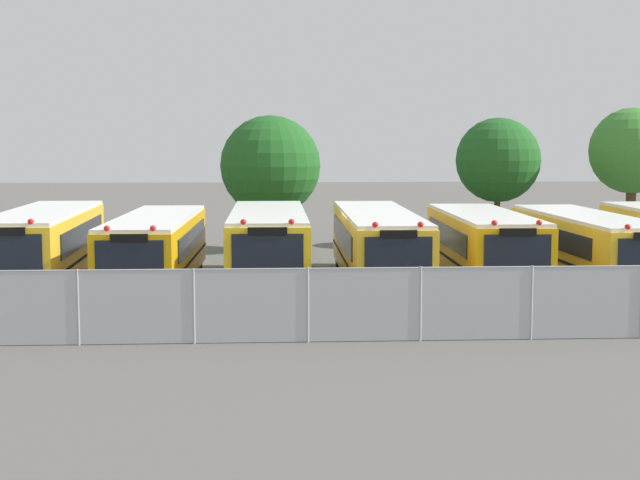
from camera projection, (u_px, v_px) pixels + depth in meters
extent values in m
plane|color=#595651|center=(374.00, 285.00, 32.68)|extent=(160.00, 160.00, 0.00)
cube|color=yellow|center=(45.00, 246.00, 31.96)|extent=(2.71, 10.34, 2.19)
cube|color=white|center=(43.00, 212.00, 31.84)|extent=(2.65, 10.13, 0.12)
cube|color=black|center=(7.00, 298.00, 26.89)|extent=(2.53, 0.22, 0.36)
cube|color=black|center=(6.00, 253.00, 26.80)|extent=(2.03, 0.10, 1.05)
cube|color=black|center=(83.00, 235.00, 32.32)|extent=(0.22, 8.02, 0.79)
cube|color=black|center=(8.00, 235.00, 32.12)|extent=(0.22, 8.02, 0.79)
cube|color=black|center=(45.00, 259.00, 32.00)|extent=(2.73, 10.44, 0.10)
sphere|color=red|center=(31.00, 222.00, 26.93)|extent=(0.18, 0.18, 0.18)
cube|color=black|center=(5.00, 232.00, 26.72)|extent=(1.12, 0.10, 0.24)
cylinder|color=black|center=(57.00, 291.00, 28.43)|extent=(0.30, 1.01, 1.00)
cylinder|color=black|center=(94.00, 261.00, 35.46)|extent=(0.30, 1.01, 1.00)
cylinder|color=black|center=(34.00, 261.00, 35.28)|extent=(0.30, 1.01, 1.00)
cube|color=#EAA80C|center=(156.00, 249.00, 31.96)|extent=(2.68, 10.41, 2.01)
cube|color=white|center=(156.00, 218.00, 31.84)|extent=(2.62, 10.21, 0.12)
cube|color=black|center=(130.00, 299.00, 26.83)|extent=(2.43, 0.23, 0.36)
cube|color=black|center=(129.00, 257.00, 26.75)|extent=(1.95, 0.12, 0.96)
cube|color=black|center=(193.00, 238.00, 32.25)|extent=(0.27, 8.07, 0.72)
cube|color=black|center=(122.00, 238.00, 32.19)|extent=(0.27, 8.07, 0.72)
cube|color=black|center=(156.00, 260.00, 32.00)|extent=(2.70, 10.52, 0.10)
sphere|color=red|center=(153.00, 228.00, 26.86)|extent=(0.18, 0.18, 0.18)
sphere|color=red|center=(107.00, 229.00, 26.82)|extent=(0.18, 0.18, 0.18)
cube|color=black|center=(129.00, 238.00, 26.69)|extent=(1.07, 0.11, 0.24)
cylinder|color=black|center=(174.00, 291.00, 28.32)|extent=(0.31, 1.01, 1.00)
cylinder|color=black|center=(103.00, 292.00, 28.26)|extent=(0.31, 1.01, 1.00)
cylinder|color=black|center=(197.00, 261.00, 35.43)|extent=(0.31, 1.01, 1.00)
cylinder|color=black|center=(141.00, 261.00, 35.37)|extent=(0.31, 1.01, 1.00)
cube|color=yellow|center=(268.00, 245.00, 32.54)|extent=(2.62, 10.34, 2.14)
cube|color=white|center=(268.00, 212.00, 32.42)|extent=(2.56, 10.14, 0.12)
cube|color=black|center=(268.00, 295.00, 27.44)|extent=(2.60, 0.18, 0.36)
cube|color=black|center=(268.00, 251.00, 27.35)|extent=(2.09, 0.07, 1.03)
cube|color=black|center=(305.00, 234.00, 32.87)|extent=(0.09, 8.05, 0.77)
cube|color=black|center=(231.00, 234.00, 32.73)|extent=(0.09, 8.05, 0.77)
cube|color=black|center=(268.00, 257.00, 32.58)|extent=(2.64, 10.45, 0.10)
sphere|color=red|center=(291.00, 222.00, 27.47)|extent=(0.18, 0.18, 0.18)
sphere|color=red|center=(243.00, 222.00, 27.39)|extent=(0.18, 0.18, 0.18)
cube|color=black|center=(267.00, 231.00, 27.28)|extent=(1.15, 0.09, 0.24)
cylinder|color=black|center=(305.00, 288.00, 28.96)|extent=(0.29, 1.00, 1.00)
cylinder|color=black|center=(231.00, 288.00, 28.84)|extent=(0.29, 1.00, 1.00)
cylinder|color=black|center=(298.00, 259.00, 36.03)|extent=(0.29, 1.00, 1.00)
cylinder|color=black|center=(239.00, 259.00, 35.92)|extent=(0.29, 1.00, 1.00)
cube|color=yellow|center=(377.00, 245.00, 32.56)|extent=(2.52, 11.43, 2.11)
cube|color=white|center=(378.00, 213.00, 32.45)|extent=(2.47, 11.20, 0.12)
cube|color=black|center=(398.00, 298.00, 26.92)|extent=(2.42, 0.19, 0.36)
cube|color=black|center=(398.00, 254.00, 26.84)|extent=(1.94, 0.09, 1.01)
cube|color=black|center=(411.00, 235.00, 32.88)|extent=(0.16, 8.89, 0.76)
cube|color=black|center=(342.00, 235.00, 32.77)|extent=(0.16, 8.89, 0.76)
cube|color=black|center=(377.00, 257.00, 32.61)|extent=(2.54, 11.55, 0.10)
sphere|color=red|center=(421.00, 225.00, 26.95)|extent=(0.18, 0.18, 0.18)
sphere|color=red|center=(375.00, 225.00, 26.89)|extent=(0.18, 0.18, 0.18)
cube|color=black|center=(399.00, 234.00, 26.77)|extent=(1.07, 0.09, 0.24)
cylinder|color=black|center=(426.00, 291.00, 28.43)|extent=(0.29, 1.00, 1.00)
cylinder|color=black|center=(358.00, 291.00, 28.34)|extent=(0.29, 1.00, 1.00)
cylinder|color=black|center=(393.00, 257.00, 36.58)|extent=(0.29, 1.00, 1.00)
cylinder|color=black|center=(340.00, 257.00, 36.49)|extent=(0.29, 1.00, 1.00)
cube|color=#EAA80C|center=(483.00, 246.00, 32.60)|extent=(2.59, 9.39, 2.06)
cube|color=white|center=(484.00, 214.00, 32.48)|extent=(2.54, 9.20, 0.12)
cube|color=black|center=(517.00, 292.00, 27.97)|extent=(2.50, 0.20, 0.36)
cube|color=black|center=(517.00, 251.00, 27.89)|extent=(2.01, 0.09, 0.99)
cube|color=black|center=(517.00, 235.00, 32.91)|extent=(0.15, 7.30, 0.74)
cube|color=black|center=(446.00, 236.00, 32.81)|extent=(0.15, 7.30, 0.74)
cube|color=black|center=(483.00, 258.00, 32.64)|extent=(2.62, 9.49, 0.10)
sphere|color=red|center=(539.00, 223.00, 28.00)|extent=(0.18, 0.18, 0.18)
sphere|color=red|center=(494.00, 223.00, 27.95)|extent=(0.18, 0.18, 0.18)
cube|color=black|center=(518.00, 232.00, 27.82)|extent=(1.10, 0.10, 0.24)
cylinder|color=black|center=(539.00, 285.00, 29.48)|extent=(0.30, 1.00, 1.00)
cylinder|color=black|center=(471.00, 286.00, 29.39)|extent=(0.30, 1.00, 1.00)
cylinder|color=black|center=(495.00, 260.00, 35.60)|extent=(0.30, 1.00, 1.00)
cylinder|color=black|center=(438.00, 261.00, 35.51)|extent=(0.30, 1.00, 1.00)
cube|color=yellow|center=(587.00, 246.00, 32.91)|extent=(2.66, 10.53, 1.97)
cube|color=white|center=(588.00, 216.00, 32.80)|extent=(2.61, 10.32, 0.12)
cube|color=black|center=(619.00, 236.00, 33.27)|extent=(0.20, 8.18, 0.71)
cube|color=black|center=(550.00, 237.00, 33.08)|extent=(0.20, 8.18, 0.71)
cube|color=black|center=(587.00, 257.00, 32.95)|extent=(2.69, 10.64, 0.10)
sphere|color=red|center=(628.00, 227.00, 27.69)|extent=(0.18, 0.18, 0.18)
cylinder|color=black|center=(596.00, 287.00, 29.10)|extent=(0.30, 1.01, 1.00)
cylinder|color=black|center=(582.00, 257.00, 36.50)|extent=(0.30, 1.01, 1.00)
cylinder|color=black|center=(527.00, 258.00, 36.33)|extent=(0.30, 1.01, 1.00)
cylinder|color=black|center=(617.00, 256.00, 36.97)|extent=(0.29, 1.00, 1.00)
cylinder|color=#4C3823|center=(271.00, 227.00, 42.83)|extent=(0.43, 0.43, 2.17)
sphere|color=#1E561E|center=(270.00, 166.00, 42.53)|extent=(4.53, 4.53, 4.53)
sphere|color=#1E561E|center=(276.00, 157.00, 42.54)|extent=(3.50, 3.50, 3.50)
cylinder|color=#4C3823|center=(497.00, 219.00, 44.76)|extent=(0.28, 0.28, 2.58)
sphere|color=#1E561E|center=(498.00, 160.00, 44.47)|extent=(3.99, 3.99, 3.99)
sphere|color=#1E561E|center=(513.00, 154.00, 44.84)|extent=(2.36, 2.36, 2.36)
cylinder|color=#4C3823|center=(630.00, 215.00, 44.07)|extent=(0.46, 0.46, 3.03)
sphere|color=#387A2D|center=(633.00, 151.00, 43.75)|extent=(4.00, 4.00, 4.00)
sphere|color=#387A2D|center=(631.00, 142.00, 43.97)|extent=(2.25, 2.25, 2.25)
cylinder|color=#9EA0A3|center=(78.00, 307.00, 23.09)|extent=(0.07, 0.07, 1.89)
cylinder|color=#9EA0A3|center=(194.00, 306.00, 23.25)|extent=(0.07, 0.07, 1.89)
cylinder|color=#9EA0A3|center=(308.00, 305.00, 23.41)|extent=(0.07, 0.07, 1.89)
cylinder|color=#9EA0A3|center=(420.00, 304.00, 23.57)|extent=(0.07, 0.07, 1.89)
cylinder|color=#9EA0A3|center=(531.00, 303.00, 23.73)|extent=(0.07, 0.07, 1.89)
cube|color=#ADB2B7|center=(420.00, 304.00, 23.57)|extent=(28.22, 0.02, 1.85)
cylinder|color=#9EA0A3|center=(421.00, 268.00, 23.47)|extent=(28.22, 0.04, 0.04)
cone|color=#EA5914|center=(343.00, 323.00, 24.35)|extent=(0.48, 0.48, 0.64)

